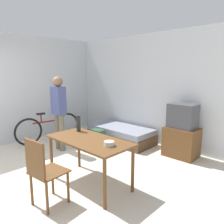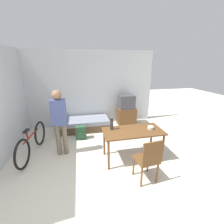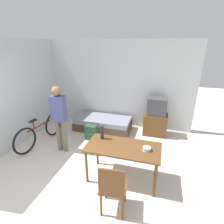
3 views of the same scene
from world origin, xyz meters
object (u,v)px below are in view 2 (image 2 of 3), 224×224
daybed (84,124)px  person_standing (59,119)px  thermos_flask (112,123)px  wooden_chair (149,159)px  bicycle (32,142)px  backpack (81,132)px  tv (127,111)px  dining_table (133,134)px  mate_bowl (151,128)px

daybed → person_standing: person_standing is taller
daybed → thermos_flask: thermos_flask is taller
person_standing → thermos_flask: (1.22, -0.38, -0.08)m
wooden_chair → bicycle: 2.91m
thermos_flask → backpack: thermos_flask is taller
thermos_flask → backpack: size_ratio=0.67×
wooden_chair → tv: bearing=80.6°
wooden_chair → bicycle: wooden_chair is taller
bicycle → thermos_flask: (1.96, -0.53, 0.55)m
wooden_chair → bicycle: (-2.47, 1.52, -0.19)m
wooden_chair → thermos_flask: 1.17m
daybed → wooden_chair: 3.03m
daybed → dining_table: size_ratio=1.25×
dining_table → backpack: dining_table is taller
thermos_flask → dining_table: bearing=-19.7°
thermos_flask → backpack: bearing=123.5°
tv → wooden_chair: size_ratio=1.19×
person_standing → mate_bowl: bearing=-14.6°
mate_bowl → wooden_chair: bearing=-117.0°
mate_bowl → daybed: bearing=128.0°
dining_table → person_standing: bearing=161.9°
person_standing → mate_bowl: size_ratio=11.30×
daybed → person_standing: 1.73m
daybed → backpack: backpack is taller
tv → mate_bowl: bearing=-91.8°
backpack → dining_table: bearing=-46.6°
backpack → thermos_flask: bearing=-56.5°
tv → backpack: 1.94m
tv → dining_table: 2.18m
wooden_chair → bicycle: size_ratio=0.56×
dining_table → mate_bowl: mate_bowl is taller
daybed → mate_bowl: (1.54, -1.97, 0.59)m
backpack → daybed: bearing=79.8°
tv → bicycle: size_ratio=0.66×
dining_table → backpack: bearing=133.4°
tv → mate_bowl: (-0.07, -2.11, 0.27)m
daybed → tv: size_ratio=1.55×
mate_bowl → dining_table: bearing=179.8°
daybed → wooden_chair: size_ratio=1.85×
bicycle → person_standing: 0.99m
bicycle → thermos_flask: thermos_flask is taller
daybed → person_standing: bearing=-113.0°
bicycle → backpack: bearing=25.6°
dining_table → mate_bowl: bearing=-0.2°
tv → thermos_flask: size_ratio=4.01×
wooden_chair → backpack: bearing=120.7°
wooden_chair → person_standing: person_standing is taller
dining_table → thermos_flask: (-0.48, 0.17, 0.24)m
tv → wooden_chair: tv is taller
wooden_chair → person_standing: size_ratio=0.57×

